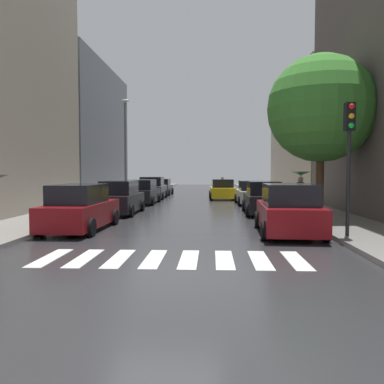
{
  "coord_description": "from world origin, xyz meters",
  "views": [
    {
      "loc": [
        1.02,
        -8.47,
        2.23
      ],
      "look_at": [
        -0.52,
        22.84,
        0.62
      ],
      "focal_mm": 37.17,
      "sensor_mm": 36.0,
      "label": 1
    }
  ],
  "objects_px": {
    "parked_car_right_nearest": "(289,211)",
    "traffic_light_right_corner": "(349,139)",
    "taxi_midroad": "(222,190)",
    "parked_car_left_third": "(143,192)",
    "lamp_post_left": "(125,142)",
    "parked_car_right_third": "(252,193)",
    "parked_car_left_second": "(120,199)",
    "street_tree_right": "(321,109)",
    "parked_car_left_fifth": "(161,187)",
    "parked_car_left_fourth": "(153,189)",
    "parked_car_left_nearest": "(80,209)",
    "parked_car_right_second": "(263,199)",
    "pedestrian_near_tree": "(300,183)"
  },
  "relations": [
    {
      "from": "parked_car_left_second",
      "to": "taxi_midroad",
      "type": "relative_size",
      "value": 1.01
    },
    {
      "from": "parked_car_right_second",
      "to": "taxi_midroad",
      "type": "bearing_deg",
      "value": 10.49
    },
    {
      "from": "parked_car_left_second",
      "to": "parked_car_left_fourth",
      "type": "distance_m",
      "value": 11.96
    },
    {
      "from": "parked_car_left_second",
      "to": "street_tree_right",
      "type": "distance_m",
      "value": 10.94
    },
    {
      "from": "lamp_post_left",
      "to": "parked_car_right_second",
      "type": "bearing_deg",
      "value": -44.18
    },
    {
      "from": "parked_car_left_second",
      "to": "parked_car_left_third",
      "type": "distance_m",
      "value": 6.66
    },
    {
      "from": "parked_car_left_fourth",
      "to": "parked_car_left_fifth",
      "type": "height_order",
      "value": "parked_car_left_fourth"
    },
    {
      "from": "parked_car_right_nearest",
      "to": "parked_car_right_third",
      "type": "height_order",
      "value": "parked_car_right_nearest"
    },
    {
      "from": "lamp_post_left",
      "to": "parked_car_left_fourth",
      "type": "bearing_deg",
      "value": 56.07
    },
    {
      "from": "parked_car_right_nearest",
      "to": "traffic_light_right_corner",
      "type": "bearing_deg",
      "value": -123.1
    },
    {
      "from": "parked_car_left_nearest",
      "to": "parked_car_right_second",
      "type": "relative_size",
      "value": 1.02
    },
    {
      "from": "street_tree_right",
      "to": "traffic_light_right_corner",
      "type": "bearing_deg",
      "value": -96.39
    },
    {
      "from": "parked_car_left_fifth",
      "to": "parked_car_right_second",
      "type": "bearing_deg",
      "value": -155.5
    },
    {
      "from": "parked_car_right_nearest",
      "to": "street_tree_right",
      "type": "height_order",
      "value": "street_tree_right"
    },
    {
      "from": "parked_car_left_nearest",
      "to": "parked_car_left_fifth",
      "type": "bearing_deg",
      "value": 0.75
    },
    {
      "from": "traffic_light_right_corner",
      "to": "lamp_post_left",
      "type": "relative_size",
      "value": 0.57
    },
    {
      "from": "parked_car_right_third",
      "to": "lamp_post_left",
      "type": "bearing_deg",
      "value": 72.16
    },
    {
      "from": "parked_car_left_nearest",
      "to": "parked_car_right_third",
      "type": "height_order",
      "value": "parked_car_left_nearest"
    },
    {
      "from": "traffic_light_right_corner",
      "to": "parked_car_right_third",
      "type": "bearing_deg",
      "value": 96.62
    },
    {
      "from": "parked_car_right_second",
      "to": "parked_car_right_third",
      "type": "height_order",
      "value": "parked_car_right_second"
    },
    {
      "from": "parked_car_left_third",
      "to": "lamp_post_left",
      "type": "xyz_separation_m",
      "value": [
        -1.79,
        2.78,
        3.68
      ]
    },
    {
      "from": "parked_car_right_second",
      "to": "pedestrian_near_tree",
      "type": "height_order",
      "value": "pedestrian_near_tree"
    },
    {
      "from": "parked_car_right_third",
      "to": "traffic_light_right_corner",
      "type": "height_order",
      "value": "traffic_light_right_corner"
    },
    {
      "from": "parked_car_left_fourth",
      "to": "parked_car_right_second",
      "type": "bearing_deg",
      "value": -147.59
    },
    {
      "from": "parked_car_right_third",
      "to": "pedestrian_near_tree",
      "type": "xyz_separation_m",
      "value": [
        1.71,
        -6.95,
        0.9
      ]
    },
    {
      "from": "parked_car_left_second",
      "to": "parked_car_right_third",
      "type": "height_order",
      "value": "parked_car_left_second"
    },
    {
      "from": "parked_car_right_nearest",
      "to": "traffic_light_right_corner",
      "type": "height_order",
      "value": "traffic_light_right_corner"
    },
    {
      "from": "parked_car_left_second",
      "to": "parked_car_left_third",
      "type": "xyz_separation_m",
      "value": [
        0.03,
        6.66,
        -0.03
      ]
    },
    {
      "from": "parked_car_left_third",
      "to": "parked_car_right_nearest",
      "type": "distance_m",
      "value": 15.05
    },
    {
      "from": "parked_car_right_third",
      "to": "taxi_midroad",
      "type": "relative_size",
      "value": 0.97
    },
    {
      "from": "parked_car_right_nearest",
      "to": "taxi_midroad",
      "type": "relative_size",
      "value": 1.04
    },
    {
      "from": "parked_car_left_third",
      "to": "street_tree_right",
      "type": "bearing_deg",
      "value": -129.56
    },
    {
      "from": "parked_car_right_second",
      "to": "traffic_light_right_corner",
      "type": "distance_m",
      "value": 8.54
    },
    {
      "from": "parked_car_left_third",
      "to": "parked_car_right_third",
      "type": "height_order",
      "value": "parked_car_left_third"
    },
    {
      "from": "parked_car_right_second",
      "to": "pedestrian_near_tree",
      "type": "distance_m",
      "value": 2.12
    },
    {
      "from": "parked_car_left_fifth",
      "to": "traffic_light_right_corner",
      "type": "bearing_deg",
      "value": -159.09
    },
    {
      "from": "parked_car_left_second",
      "to": "lamp_post_left",
      "type": "relative_size",
      "value": 0.59
    },
    {
      "from": "taxi_midroad",
      "to": "parked_car_left_fourth",
      "type": "bearing_deg",
      "value": 83.86
    },
    {
      "from": "parked_car_right_nearest",
      "to": "taxi_midroad",
      "type": "xyz_separation_m",
      "value": [
        -1.89,
        17.88,
        -0.07
      ]
    },
    {
      "from": "traffic_light_right_corner",
      "to": "taxi_midroad",
      "type": "bearing_deg",
      "value": 100.57
    },
    {
      "from": "parked_car_right_nearest",
      "to": "traffic_light_right_corner",
      "type": "relative_size",
      "value": 1.08
    },
    {
      "from": "parked_car_right_third",
      "to": "parked_car_right_second",
      "type": "bearing_deg",
      "value": 178.39
    },
    {
      "from": "parked_car_left_fifth",
      "to": "parked_car_left_third",
      "type": "bearing_deg",
      "value": -179.17
    },
    {
      "from": "parked_car_left_fifth",
      "to": "taxi_midroad",
      "type": "distance_m",
      "value": 8.21
    },
    {
      "from": "parked_car_left_nearest",
      "to": "parked_car_left_fifth",
      "type": "relative_size",
      "value": 1.14
    },
    {
      "from": "parked_car_right_second",
      "to": "traffic_light_right_corner",
      "type": "xyz_separation_m",
      "value": [
        1.72,
        -7.99,
        2.48
      ]
    },
    {
      "from": "parked_car_left_second",
      "to": "parked_car_left_fourth",
      "type": "relative_size",
      "value": 0.98
    },
    {
      "from": "taxi_midroad",
      "to": "parked_car_right_nearest",
      "type": "bearing_deg",
      "value": -175.66
    },
    {
      "from": "parked_car_right_nearest",
      "to": "traffic_light_right_corner",
      "type": "xyz_separation_m",
      "value": [
        1.67,
        -1.2,
        2.45
      ]
    },
    {
      "from": "parked_car_left_fifth",
      "to": "lamp_post_left",
      "type": "height_order",
      "value": "lamp_post_left"
    }
  ]
}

